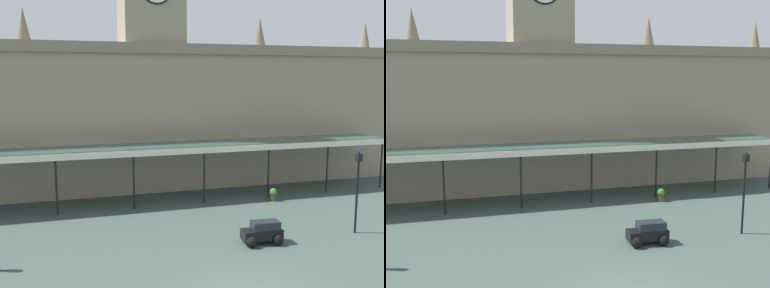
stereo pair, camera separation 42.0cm
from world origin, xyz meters
TOP-DOWN VIEW (x-y plane):
  - station_building at (-0.00, 20.45)m, footprint 43.35×5.67m
  - entrance_canopy at (-0.00, 15.45)m, footprint 36.51×3.26m
  - car_black_estate at (3.18, 5.59)m, footprint 2.30×1.63m
  - victorian_lamppost at (9.23, 5.56)m, footprint 0.30×0.30m
  - planter_forecourt_centre at (7.71, 13.17)m, footprint 0.60×0.60m

SIDE VIEW (x-z plane):
  - planter_forecourt_centre at x=7.71m, z-range 0.01..0.97m
  - car_black_estate at x=3.18m, z-range -0.07..1.20m
  - victorian_lamppost at x=9.23m, z-range 0.60..5.52m
  - entrance_canopy at x=0.00m, z-range 1.96..6.19m
  - station_building at x=0.00m, z-range -3.11..16.26m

